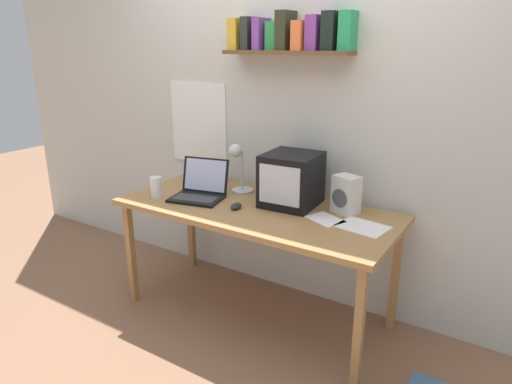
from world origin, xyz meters
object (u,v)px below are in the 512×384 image
space_heater (346,195)px  computer_mouse (236,206)px  crt_monitor (291,180)px  desk_lamp (238,164)px  laptop (200,188)px  printed_handout (363,227)px  open_notebook (325,219)px  corner_desk (256,216)px  juice_glass (156,188)px

space_heater → computer_mouse: size_ratio=1.99×
crt_monitor → space_heater: (0.35, 0.04, -0.05)m
crt_monitor → desk_lamp: size_ratio=1.07×
laptop → printed_handout: laptop is taller
computer_mouse → open_notebook: 0.56m
corner_desk → space_heater: 0.57m
crt_monitor → computer_mouse: size_ratio=3.14×
corner_desk → crt_monitor: 0.32m
crt_monitor → juice_glass: size_ratio=2.60×
laptop → printed_handout: (1.09, 0.08, -0.06)m
printed_handout → open_notebook: same height
corner_desk → crt_monitor: crt_monitor is taller
crt_monitor → space_heater: 0.35m
desk_lamp → crt_monitor: bearing=18.7°
desk_lamp → open_notebook: 0.75m
corner_desk → open_notebook: 0.46m
corner_desk → computer_mouse: (-0.09, -0.08, 0.08)m
corner_desk → computer_mouse: size_ratio=15.15×
desk_lamp → open_notebook: size_ratio=1.36×
juice_glass → open_notebook: 1.13m
space_heater → computer_mouse: 0.67m
laptop → space_heater: bearing=1.8°
corner_desk → computer_mouse: bearing=-138.0°
computer_mouse → desk_lamp: bearing=122.2°
crt_monitor → laptop: bearing=-164.6°
corner_desk → laptop: (-0.42, -0.03, 0.12)m
juice_glass → computer_mouse: size_ratio=1.21×
open_notebook → computer_mouse: bearing=-167.2°
corner_desk → printed_handout: size_ratio=5.96×
crt_monitor → space_heater: size_ratio=1.57×
juice_glass → open_notebook: juice_glass is taller
crt_monitor → laptop: 0.61m
desk_lamp → space_heater: 0.77m
desk_lamp → computer_mouse: bearing=-36.1°
juice_glass → space_heater: bearing=18.9°
laptop → desk_lamp: desk_lamp is taller
desk_lamp → juice_glass: bearing=-114.9°
corner_desk → desk_lamp: 0.41m
laptop → juice_glass: size_ratio=2.74×
corner_desk → crt_monitor: size_ratio=4.83×
laptop → desk_lamp: size_ratio=1.12×
desk_lamp → computer_mouse: size_ratio=2.94×
laptop → juice_glass: (-0.24, -0.16, 0.00)m
desk_lamp → open_notebook: desk_lamp is taller
juice_glass → space_heater: size_ratio=0.60×
desk_lamp → computer_mouse: desk_lamp is taller
space_heater → open_notebook: space_heater is taller
desk_lamp → printed_handout: desk_lamp is taller
printed_handout → laptop: bearing=-176.0°
corner_desk → juice_glass: 0.70m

